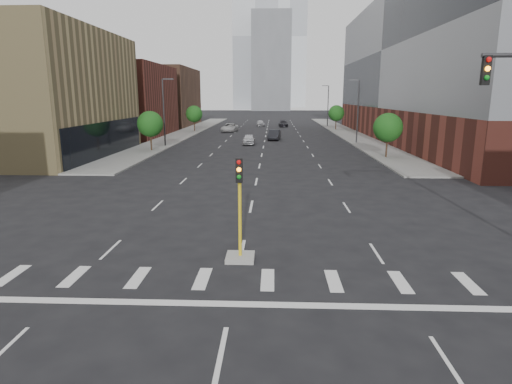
# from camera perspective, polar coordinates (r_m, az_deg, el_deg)

# --- Properties ---
(sidewalk_left_far) EXTENTS (5.00, 92.00, 0.15)m
(sidewalk_left_far) POSITION_cam_1_polar(r_m,az_deg,el_deg) (84.03, -8.99, 7.95)
(sidewalk_left_far) COLOR gray
(sidewalk_left_far) RESTS_ON ground
(sidewalk_right_far) EXTENTS (5.00, 92.00, 0.15)m
(sidewalk_right_far) POSITION_cam_1_polar(r_m,az_deg,el_deg) (83.54, 11.84, 7.81)
(sidewalk_right_far) COLOR gray
(sidewalk_right_far) RESTS_ON ground
(building_left_mid) EXTENTS (20.00, 24.00, 14.00)m
(building_left_mid) POSITION_cam_1_polar(r_m,az_deg,el_deg) (56.14, -29.23, 11.31)
(building_left_mid) COLOR tan
(building_left_mid) RESTS_ON ground
(building_left_far_a) EXTENTS (20.00, 22.00, 12.00)m
(building_left_far_a) POSITION_cam_1_polar(r_m,az_deg,el_deg) (79.57, -19.33, 11.42)
(building_left_far_a) COLOR brown
(building_left_far_a) RESTS_ON ground
(building_left_far_b) EXTENTS (20.00, 24.00, 13.00)m
(building_left_far_b) POSITION_cam_1_polar(r_m,az_deg,el_deg) (104.22, -14.06, 12.17)
(building_left_far_b) COLOR brown
(building_left_far_b) RESTS_ON ground
(building_right_main) EXTENTS (24.00, 70.00, 22.00)m
(building_right_main) POSITION_cam_1_polar(r_m,az_deg,el_deg) (73.84, 25.63, 14.75)
(building_right_main) COLOR brown
(building_right_main) RESTS_ON ground
(tower_left) EXTENTS (22.00, 22.00, 70.00)m
(tower_left) POSITION_cam_1_polar(r_m,az_deg,el_deg) (230.06, -0.01, 19.76)
(tower_left) COLOR #B2B7BC
(tower_left) RESTS_ON ground
(tower_right) EXTENTS (20.00, 20.00, 80.00)m
(tower_right) POSITION_cam_1_polar(r_m,az_deg,el_deg) (270.32, 4.42, 19.74)
(tower_right) COLOR #B2B7BC
(tower_right) RESTS_ON ground
(tower_mid) EXTENTS (18.00, 18.00, 44.00)m
(tower_mid) POSITION_cam_1_polar(r_m,az_deg,el_deg) (208.70, 2.05, 16.89)
(tower_mid) COLOR slate
(tower_mid) RESTS_ON ground
(median_traffic_signal) EXTENTS (1.20, 1.20, 4.40)m
(median_traffic_signal) POSITION_cam_1_polar(r_m,az_deg,el_deg) (18.14, -2.15, -6.17)
(median_traffic_signal) COLOR #999993
(median_traffic_signal) RESTS_ON ground
(streetlight_right_a) EXTENTS (1.60, 0.22, 9.07)m
(streetlight_right_a) POSITION_cam_1_polar(r_m,az_deg,el_deg) (64.31, 13.37, 10.76)
(streetlight_right_a) COLOR #2D2D30
(streetlight_right_a) RESTS_ON ground
(streetlight_right_b) EXTENTS (1.60, 0.22, 9.07)m
(streetlight_right_b) POSITION_cam_1_polar(r_m,az_deg,el_deg) (98.90, 9.53, 11.50)
(streetlight_right_b) COLOR #2D2D30
(streetlight_right_b) RESTS_ON ground
(streetlight_left) EXTENTS (1.60, 0.22, 9.07)m
(streetlight_left) POSITION_cam_1_polar(r_m,az_deg,el_deg) (60.02, -12.13, 10.70)
(streetlight_left) COLOR #2D2D30
(streetlight_left) RESTS_ON ground
(tree_left_near) EXTENTS (3.20, 3.20, 4.85)m
(tree_left_near) POSITION_cam_1_polar(r_m,az_deg,el_deg) (55.43, -13.93, 8.79)
(tree_left_near) COLOR #382619
(tree_left_near) RESTS_ON ground
(tree_left_far) EXTENTS (3.20, 3.20, 4.85)m
(tree_left_far) POSITION_cam_1_polar(r_m,az_deg,el_deg) (84.62, -8.26, 10.26)
(tree_left_far) COLOR #382619
(tree_left_far) RESTS_ON ground
(tree_right_near) EXTENTS (3.20, 3.20, 4.85)m
(tree_right_near) POSITION_cam_1_polar(r_m,az_deg,el_deg) (49.89, 17.18, 8.20)
(tree_right_near) COLOR #382619
(tree_right_near) RESTS_ON ground
(tree_right_far) EXTENTS (3.20, 3.20, 4.85)m
(tree_right_far) POSITION_cam_1_polar(r_m,az_deg,el_deg) (89.11, 10.66, 10.29)
(tree_right_far) COLOR #382619
(tree_right_far) RESTS_ON ground
(car_near_left) EXTENTS (1.73, 4.28, 1.46)m
(car_near_left) POSITION_cam_1_polar(r_m,az_deg,el_deg) (61.75, -0.95, 7.04)
(car_near_left) COLOR silver
(car_near_left) RESTS_ON ground
(car_mid_right) EXTENTS (2.15, 4.94, 1.58)m
(car_mid_right) POSITION_cam_1_polar(r_m,az_deg,el_deg) (68.18, 2.46, 7.62)
(car_mid_right) COLOR black
(car_mid_right) RESTS_ON ground
(car_far_left) EXTENTS (3.18, 5.93, 1.58)m
(car_far_left) POSITION_cam_1_polar(r_m,az_deg,el_deg) (83.96, -3.53, 8.57)
(car_far_left) COLOR #B5B5B5
(car_far_left) RESTS_ON ground
(car_deep_right) EXTENTS (2.17, 4.82, 1.37)m
(car_deep_right) POSITION_cam_1_polar(r_m,az_deg,el_deg) (97.46, 3.66, 9.08)
(car_deep_right) COLOR black
(car_deep_right) RESTS_ON ground
(car_distant) EXTENTS (2.11, 4.27, 1.40)m
(car_distant) POSITION_cam_1_polar(r_m,az_deg,el_deg) (98.87, 0.60, 9.16)
(car_distant) COLOR #BABABF
(car_distant) RESTS_ON ground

